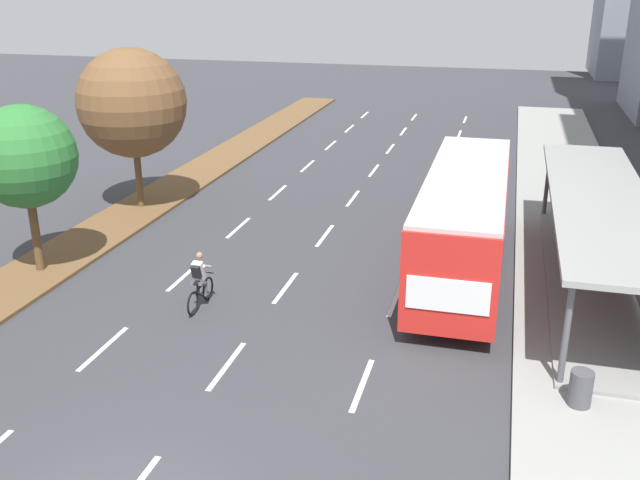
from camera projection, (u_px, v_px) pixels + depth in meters
The scene contains 11 objects.
median_strip at pixel (175, 187), 32.98m from camera, with size 2.60×52.00×0.12m, color brown.
sidewalk_right at pixel (573, 218), 28.77m from camera, with size 4.50×52.00×0.15m, color gray.
lane_divider_left at pixel (260, 209), 30.13m from camera, with size 0.14×47.20×0.01m.
lane_divider_center at pixel (340, 215), 29.29m from camera, with size 0.14×47.20×0.01m.
lane_divider_right at pixel (425, 223), 28.45m from camera, with size 0.14×47.20×0.01m.
bus_shelter at pixel (605, 232), 21.91m from camera, with size 2.90×14.03×2.86m.
bus at pixel (465, 213), 23.01m from camera, with size 2.54×11.29×3.37m.
cyclist at pixel (200, 283), 20.95m from camera, with size 0.46×1.82×1.71m.
median_tree_second at pixel (24, 157), 22.32m from camera, with size 3.26×3.26×5.45m.
median_tree_third at pixel (132, 103), 28.64m from camera, with size 4.39×4.39×6.53m.
trash_bin at pixel (581, 388), 15.98m from camera, with size 0.52×0.52×0.85m, color #4C4C51.
Camera 1 is at (6.32, -8.99, 9.27)m, focal length 40.01 mm.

